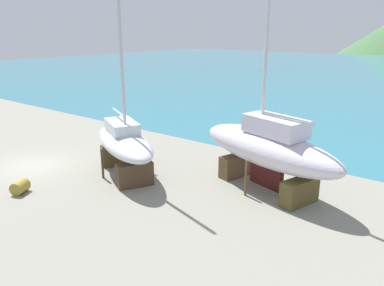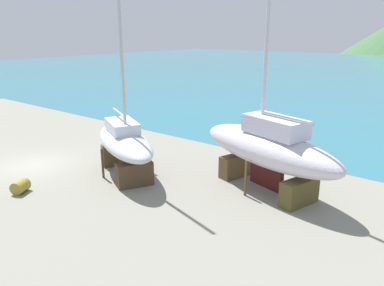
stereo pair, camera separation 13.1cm
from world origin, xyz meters
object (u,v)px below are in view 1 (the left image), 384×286
object	(u,v)px
sailboat_large_starboard	(268,148)
barrel_tipped_center	(20,187)
sailboat_small_center	(124,143)
worker	(117,137)

from	to	relation	value
sailboat_large_starboard	barrel_tipped_center	world-z (taller)	sailboat_large_starboard
sailboat_small_center	sailboat_large_starboard	distance (m)	7.32
sailboat_small_center	barrel_tipped_center	bearing A→B (deg)	-87.26
sailboat_large_starboard	worker	bearing A→B (deg)	17.58
sailboat_small_center	barrel_tipped_center	size ratio (longest dim) A/B	16.04
worker	barrel_tipped_center	world-z (taller)	worker
sailboat_large_starboard	barrel_tipped_center	xyz separation A→B (m)	(-8.89, -7.45, -1.77)
sailboat_large_starboard	barrel_tipped_center	size ratio (longest dim) A/B	17.00
sailboat_small_center	sailboat_large_starboard	bearing A→B (deg)	49.66
sailboat_small_center	sailboat_large_starboard	xyz separation A→B (m)	(6.76, 2.78, 0.33)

